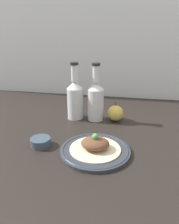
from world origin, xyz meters
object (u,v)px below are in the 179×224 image
at_px(plate, 95,150).
at_px(plated_food, 95,145).
at_px(dipping_bowl, 41,142).
at_px(cider_bottle_left, 75,98).
at_px(cider_bottle_right, 96,99).
at_px(apple, 115,113).

relative_size(plate, plated_food, 1.38).
bearing_deg(plated_food, dipping_bowl, 177.97).
distance_m(plated_food, dipping_bowl, 0.22).
height_order(plated_food, cider_bottle_left, cider_bottle_left).
relative_size(cider_bottle_right, apple, 3.01).
bearing_deg(cider_bottle_right, apple, 2.41).
bearing_deg(apple, cider_bottle_right, -177.59).
relative_size(cider_bottle_right, dipping_bowl, 3.56).
bearing_deg(dipping_bowl, cider_bottle_right, 60.59).
height_order(plate, cider_bottle_left, cider_bottle_left).
xyz_separation_m(plate, plated_food, (-0.00, 0.00, 0.02)).
bearing_deg(dipping_bowl, cider_bottle_left, 77.72).
xyz_separation_m(plate, cider_bottle_right, (-0.05, 0.30, 0.10)).
distance_m(plated_food, apple, 0.31).
xyz_separation_m(plate, cider_bottle_left, (-0.15, 0.30, 0.10)).
relative_size(plate, dipping_bowl, 3.32).
bearing_deg(cider_bottle_right, plated_food, -80.87).
distance_m(plate, dipping_bowl, 0.22).
relative_size(apple, dipping_bowl, 1.18).
distance_m(plated_food, cider_bottle_right, 0.32).
relative_size(plated_food, dipping_bowl, 2.41).
bearing_deg(plated_food, apple, 80.93).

